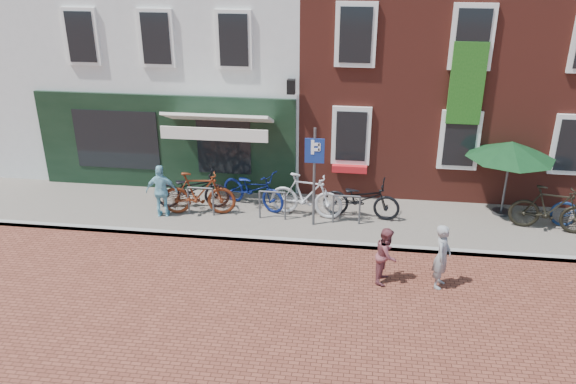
# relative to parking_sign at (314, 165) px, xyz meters

# --- Properties ---
(ground) EXTENTS (80.00, 80.00, 0.00)m
(ground) POSITION_rel_parking_sign_xyz_m (0.36, -1.00, -1.82)
(ground) COLOR brown
(sidewalk) EXTENTS (24.00, 3.00, 0.10)m
(sidewalk) POSITION_rel_parking_sign_xyz_m (1.36, 0.50, -1.77)
(sidewalk) COLOR slate
(sidewalk) RESTS_ON ground
(building_stucco) EXTENTS (8.00, 8.00, 9.00)m
(building_stucco) POSITION_rel_parking_sign_xyz_m (-4.64, 6.00, 2.68)
(building_stucco) COLOR silver
(building_stucco) RESTS_ON ground
(building_brick_mid) EXTENTS (6.00, 8.00, 10.00)m
(building_brick_mid) POSITION_rel_parking_sign_xyz_m (2.36, 6.00, 3.18)
(building_brick_mid) COLOR maroon
(building_brick_mid) RESTS_ON ground
(parking_sign) EXTENTS (0.50, 0.07, 2.70)m
(parking_sign) POSITION_rel_parking_sign_xyz_m (0.00, 0.00, 0.00)
(parking_sign) COLOR #4C4C4F
(parking_sign) RESTS_ON sidewalk
(parasol) EXTENTS (2.36, 2.36, 2.21)m
(parasol) POSITION_rel_parking_sign_xyz_m (5.13, 1.40, 0.24)
(parasol) COLOR #4C4C4F
(parasol) RESTS_ON sidewalk
(woman) EXTENTS (0.51, 0.63, 1.50)m
(woman) POSITION_rel_parking_sign_xyz_m (3.05, -2.44, -1.07)
(woman) COLOR gray
(woman) RESTS_ON ground
(boy) EXTENTS (0.64, 0.74, 1.31)m
(boy) POSITION_rel_parking_sign_xyz_m (1.86, -2.38, -1.16)
(boy) COLOR brown
(boy) RESTS_ON ground
(cafe_person) EXTENTS (0.90, 0.45, 1.47)m
(cafe_person) POSITION_rel_parking_sign_xyz_m (-4.15, 0.00, -0.98)
(cafe_person) COLOR #7EC0D2
(cafe_person) RESTS_ON sidewalk
(bicycle_0) EXTENTS (2.18, 0.98, 1.11)m
(bicycle_0) POSITION_rel_parking_sign_xyz_m (-3.51, 0.66, -1.17)
(bicycle_0) COLOR black
(bicycle_0) RESTS_ON sidewalk
(bicycle_1) EXTENTS (2.09, 0.81, 1.23)m
(bicycle_1) POSITION_rel_parking_sign_xyz_m (-3.20, 0.26, -1.11)
(bicycle_1) COLOR #5B220F
(bicycle_1) RESTS_ON sidewalk
(bicycle_2) EXTENTS (2.21, 1.58, 1.11)m
(bicycle_2) POSITION_rel_parking_sign_xyz_m (-1.80, 0.92, -1.17)
(bicycle_2) COLOR #0B1650
(bicycle_2) RESTS_ON sidewalk
(bicycle_3) EXTENTS (2.11, 0.92, 1.23)m
(bicycle_3) POSITION_rel_parking_sign_xyz_m (-0.25, 0.52, -1.11)
(bicycle_3) COLOR #B9B8BB
(bicycle_3) RESTS_ON sidewalk
(bicycle_4) EXTENTS (2.17, 0.97, 1.11)m
(bicycle_4) POSITION_rel_parking_sign_xyz_m (1.24, 0.64, -1.17)
(bicycle_4) COLOR black
(bicycle_4) RESTS_ON sidewalk
(bicycle_5) EXTENTS (2.11, 0.94, 1.23)m
(bicycle_5) POSITION_rel_parking_sign_xyz_m (6.13, 0.51, -1.11)
(bicycle_5) COLOR black
(bicycle_5) RESTS_ON sidewalk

